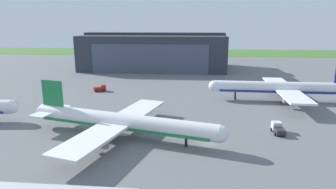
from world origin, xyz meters
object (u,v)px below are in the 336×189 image
at_px(maintenance_hangar, 155,51).
at_px(airliner_near_left, 121,122).
at_px(baggage_tug, 278,128).
at_px(airliner_far_right, 283,88).
at_px(ops_van, 100,88).

xyz_separation_m(maintenance_hangar, airliner_near_left, (6.12, -99.71, -5.49)).
bearing_deg(baggage_tug, airliner_near_left, -170.87).
height_order(airliner_far_right, airliner_near_left, airliner_far_right).
distance_m(airliner_near_left, baggage_tug, 35.24).
bearing_deg(baggage_tug, airliner_far_right, 73.33).
bearing_deg(ops_van, airliner_near_left, -66.81).
height_order(ops_van, baggage_tug, baggage_tug).
relative_size(ops_van, baggage_tug, 0.97).
relative_size(airliner_near_left, ops_van, 9.46).
distance_m(airliner_near_left, ops_van, 46.59).
bearing_deg(airliner_far_right, maintenance_hangar, 127.38).
relative_size(airliner_far_right, baggage_tug, 9.51).
xyz_separation_m(maintenance_hangar, ops_van, (-12.20, -56.94, -7.92)).
bearing_deg(baggage_tug, ops_van, 144.96).
distance_m(ops_van, baggage_tug, 64.77).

